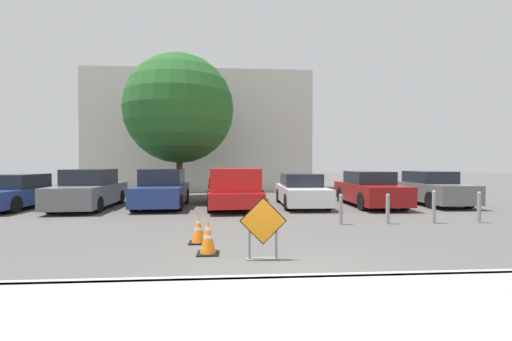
{
  "coord_description": "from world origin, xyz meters",
  "views": [
    {
      "loc": [
        -0.92,
        -5.05,
        1.84
      ],
      "look_at": [
        0.28,
        12.05,
        1.47
      ],
      "focal_mm": 24.0,
      "sensor_mm": 36.0,
      "label": 1
    }
  ],
  "objects_px": {
    "parked_car_sixth": "(430,189)",
    "bollard_third": "(434,206)",
    "parked_car_nearest": "(16,193)",
    "parked_car_fifth": "(369,190)",
    "parked_car_second": "(90,190)",
    "bollard_second": "(388,208)",
    "traffic_cone_nearest": "(208,237)",
    "parked_car_fourth": "(301,191)",
    "pickup_truck": "(233,190)",
    "road_closed_sign": "(263,227)",
    "bollard_nearest": "(341,208)",
    "bollard_fourth": "(479,206)",
    "parked_car_third": "(162,190)",
    "traffic_cone_second": "(199,229)"
  },
  "relations": [
    {
      "from": "parked_car_sixth",
      "to": "bollard_third",
      "type": "height_order",
      "value": "parked_car_sixth"
    },
    {
      "from": "parked_car_second",
      "to": "bollard_fourth",
      "type": "height_order",
      "value": "parked_car_second"
    },
    {
      "from": "traffic_cone_nearest",
      "to": "bollard_fourth",
      "type": "xyz_separation_m",
      "value": [
        8.09,
        3.09,
        0.17
      ]
    },
    {
      "from": "parked_car_second",
      "to": "bollard_fourth",
      "type": "relative_size",
      "value": 4.94
    },
    {
      "from": "parked_car_nearest",
      "to": "bollard_second",
      "type": "xyz_separation_m",
      "value": [
        13.46,
        -4.53,
        -0.16
      ]
    },
    {
      "from": "bollard_third",
      "to": "parked_car_nearest",
      "type": "bearing_deg",
      "value": 163.11
    },
    {
      "from": "parked_car_second",
      "to": "bollard_third",
      "type": "xyz_separation_m",
      "value": [
        11.98,
        -4.43,
        -0.19
      ]
    },
    {
      "from": "traffic_cone_second",
      "to": "parked_car_third",
      "type": "relative_size",
      "value": 0.16
    },
    {
      "from": "parked_car_sixth",
      "to": "bollard_second",
      "type": "height_order",
      "value": "parked_car_sixth"
    },
    {
      "from": "bollard_fourth",
      "to": "bollard_nearest",
      "type": "bearing_deg",
      "value": 180.0
    },
    {
      "from": "parked_car_third",
      "to": "parked_car_nearest",
      "type": "bearing_deg",
      "value": -2.56
    },
    {
      "from": "traffic_cone_nearest",
      "to": "parked_car_sixth",
      "type": "distance_m",
      "value": 12.1
    },
    {
      "from": "parked_car_fifth",
      "to": "parked_car_nearest",
      "type": "bearing_deg",
      "value": 0.14
    },
    {
      "from": "road_closed_sign",
      "to": "bollard_second",
      "type": "bearing_deg",
      "value": 40.97
    },
    {
      "from": "parked_car_fourth",
      "to": "bollard_fourth",
      "type": "relative_size",
      "value": 4.61
    },
    {
      "from": "parked_car_sixth",
      "to": "bollard_nearest",
      "type": "height_order",
      "value": "parked_car_sixth"
    },
    {
      "from": "parked_car_fourth",
      "to": "parked_car_sixth",
      "type": "xyz_separation_m",
      "value": [
        5.86,
        0.17,
        0.05
      ]
    },
    {
      "from": "parked_car_second",
      "to": "parked_car_sixth",
      "type": "xyz_separation_m",
      "value": [
        14.65,
        0.2,
        -0.03
      ]
    },
    {
      "from": "traffic_cone_second",
      "to": "pickup_truck",
      "type": "height_order",
      "value": "pickup_truck"
    },
    {
      "from": "pickup_truck",
      "to": "bollard_nearest",
      "type": "relative_size",
      "value": 5.87
    },
    {
      "from": "bollard_fourth",
      "to": "traffic_cone_second",
      "type": "bearing_deg",
      "value": -165.81
    },
    {
      "from": "parked_car_second",
      "to": "bollard_nearest",
      "type": "distance_m",
      "value": 10.11
    },
    {
      "from": "parked_car_third",
      "to": "bollard_fourth",
      "type": "bearing_deg",
      "value": 155.08
    },
    {
      "from": "parked_car_fourth",
      "to": "parked_car_sixth",
      "type": "relative_size",
      "value": 1.0
    },
    {
      "from": "parked_car_nearest",
      "to": "parked_car_sixth",
      "type": "relative_size",
      "value": 1.01
    },
    {
      "from": "bollard_second",
      "to": "bollard_third",
      "type": "distance_m",
      "value": 1.45
    },
    {
      "from": "pickup_truck",
      "to": "parked_car_fifth",
      "type": "xyz_separation_m",
      "value": [
        5.84,
        0.22,
        -0.04
      ]
    },
    {
      "from": "parked_car_third",
      "to": "parked_car_fourth",
      "type": "xyz_separation_m",
      "value": [
        5.86,
        0.01,
        -0.08
      ]
    },
    {
      "from": "road_closed_sign",
      "to": "parked_car_fifth",
      "type": "height_order",
      "value": "parked_car_fifth"
    },
    {
      "from": "road_closed_sign",
      "to": "parked_car_fourth",
      "type": "distance_m",
      "value": 8.38
    },
    {
      "from": "bollard_nearest",
      "to": "bollard_second",
      "type": "bearing_deg",
      "value": -0.0
    },
    {
      "from": "road_closed_sign",
      "to": "parked_car_sixth",
      "type": "bearing_deg",
      "value": 44.89
    },
    {
      "from": "traffic_cone_nearest",
      "to": "parked_car_second",
      "type": "distance_m",
      "value": 9.23
    },
    {
      "from": "road_closed_sign",
      "to": "traffic_cone_nearest",
      "type": "relative_size",
      "value": 1.7
    },
    {
      "from": "parked_car_nearest",
      "to": "bollard_second",
      "type": "relative_size",
      "value": 4.92
    },
    {
      "from": "parked_car_second",
      "to": "parked_car_nearest",
      "type": "bearing_deg",
      "value": -4.01
    },
    {
      "from": "pickup_truck",
      "to": "parked_car_fourth",
      "type": "distance_m",
      "value": 2.94
    },
    {
      "from": "traffic_cone_nearest",
      "to": "bollard_nearest",
      "type": "distance_m",
      "value": 4.85
    },
    {
      "from": "parked_car_third",
      "to": "parked_car_sixth",
      "type": "xyz_separation_m",
      "value": [
        11.72,
        0.17,
        -0.03
      ]
    },
    {
      "from": "parked_car_third",
      "to": "bollard_fourth",
      "type": "height_order",
      "value": "parked_car_third"
    },
    {
      "from": "road_closed_sign",
      "to": "parked_car_sixth",
      "type": "distance_m",
      "value": 11.63
    },
    {
      "from": "traffic_cone_second",
      "to": "pickup_truck",
      "type": "xyz_separation_m",
      "value": [
        0.82,
        6.17,
        0.42
      ]
    },
    {
      "from": "parked_car_fourth",
      "to": "bollard_second",
      "type": "bearing_deg",
      "value": 112.41
    },
    {
      "from": "bollard_third",
      "to": "road_closed_sign",
      "type": "bearing_deg",
      "value": -147.31
    },
    {
      "from": "parked_car_second",
      "to": "bollard_third",
      "type": "relative_size",
      "value": 4.71
    },
    {
      "from": "parked_car_nearest",
      "to": "parked_car_fifth",
      "type": "distance_m",
      "value": 14.65
    },
    {
      "from": "parked_car_second",
      "to": "bollard_second",
      "type": "height_order",
      "value": "parked_car_second"
    },
    {
      "from": "parked_car_fourth",
      "to": "bollard_third",
      "type": "bearing_deg",
      "value": 126.68
    },
    {
      "from": "parked_car_third",
      "to": "bollard_second",
      "type": "bearing_deg",
      "value": 147.68
    },
    {
      "from": "traffic_cone_second",
      "to": "bollard_fourth",
      "type": "bearing_deg",
      "value": 14.19
    }
  ]
}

